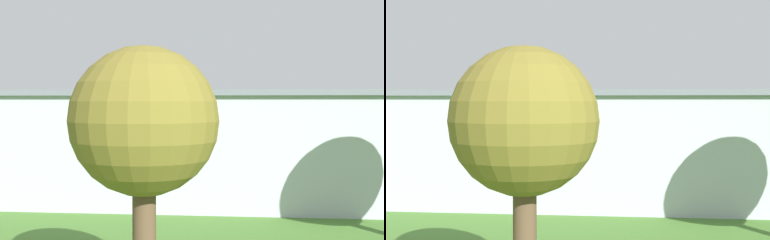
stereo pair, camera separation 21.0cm
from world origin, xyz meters
The scene contains 12 objects.
ground_plane centered at (0.00, 0.00, 0.00)m, with size 400.00×400.00×0.00m, color #47752D.
hangar centered at (-1.42, 35.71, 3.60)m, with size 30.17×11.36×7.17m.
biplane centered at (-2.24, 1.86, 6.96)m, with size 7.22×6.92×3.70m.
car_red centered at (14.51, 23.80, 0.82)m, with size 2.28×4.26×1.58m.
truck_delivery_white centered at (-15.36, 21.01, 1.66)m, with size 6.44×2.95×3.10m.
person_beside_truck centered at (7.03, 17.06, 0.88)m, with size 0.50×0.50×1.76m.
person_watching_takeoff centered at (-9.73, 18.03, 0.81)m, with size 0.40×0.40×1.64m.
person_walking_on_apron centered at (4.75, 20.50, 0.88)m, with size 0.39×0.39×1.76m.
person_at_fence_line centered at (8.74, 18.54, 0.87)m, with size 0.47×0.47×1.74m.
person_near_hangar_door centered at (-7.43, 20.38, 0.86)m, with size 0.48×0.48×1.73m.
tree_behind_hangar_left centered at (-4.68, 55.81, 5.83)m, with size 4.28×4.28×8.07m.
windsock centered at (-16.26, 1.52, 5.10)m, with size 1.47×0.96×5.80m.
Camera 1 is at (-7.47, 70.38, 6.47)m, focal length 48.89 mm.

